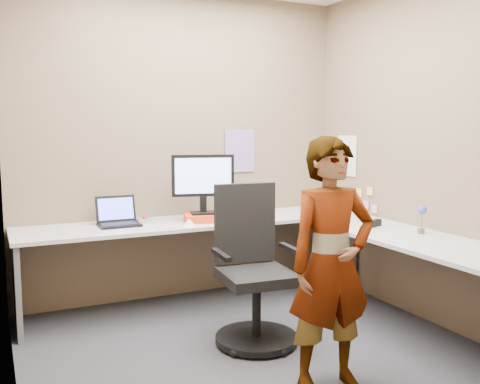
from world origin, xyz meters
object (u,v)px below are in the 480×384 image
monitor (203,179)px  desk (275,246)px  office_chair (253,279)px  person (331,264)px

monitor → desk: bearing=-38.5°
office_chair → monitor: bearing=97.2°
desk → monitor: bearing=127.4°
desk → office_chair: 0.52m
desk → monitor: 0.83m
office_chair → person: size_ratio=0.75×
office_chair → person: person is taller
person → monitor: bearing=99.9°
desk → monitor: (-0.40, 0.53, 0.50)m
desk → monitor: size_ratio=5.77×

